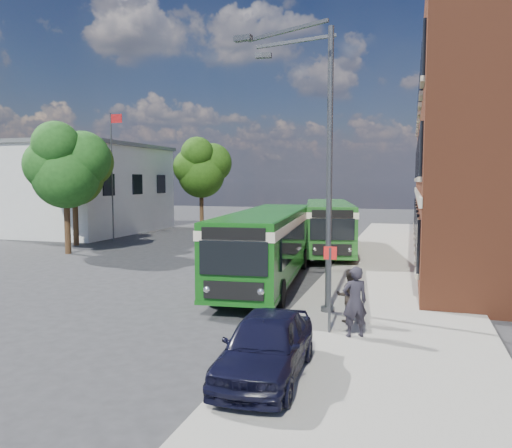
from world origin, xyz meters
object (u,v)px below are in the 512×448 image
(bus_front, at_px, (268,239))
(bus_rear, at_px, (328,222))
(parked_car, at_px, (266,345))
(street_lamp, at_px, (318,165))

(bus_front, distance_m, bus_rear, 9.25)
(bus_rear, relative_size, parked_car, 2.75)
(bus_front, bearing_deg, street_lamp, -57.46)
(bus_front, height_order, bus_rear, same)
(street_lamp, height_order, bus_rear, street_lamp)
(street_lamp, height_order, parked_car, street_lamp)
(bus_front, relative_size, bus_rear, 1.12)
(bus_rear, height_order, parked_car, bus_rear)
(street_lamp, relative_size, bus_front, 0.72)
(street_lamp, bearing_deg, bus_front, 122.54)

